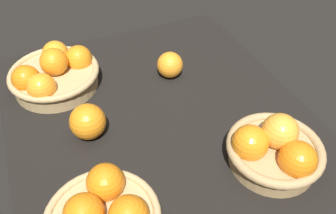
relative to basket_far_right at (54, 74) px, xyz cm
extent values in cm
cube|color=black|center=(-22.81, -20.96, -5.66)|extent=(84.00, 72.00, 3.00)
cylinder|color=tan|center=(-0.05, -0.07, -1.83)|extent=(22.00, 22.00, 4.65)
torus|color=tan|center=(-0.05, -0.07, 0.49)|extent=(23.68, 23.68, 1.68)
sphere|color=orange|center=(-0.07, -0.78, 3.65)|extent=(7.17, 7.17, 7.17)
sphere|color=orange|center=(-6.53, 3.82, 1.54)|extent=(7.17, 7.17, 7.17)
sphere|color=orange|center=(6.84, -2.02, 1.51)|extent=(7.17, 7.17, 7.17)
sphere|color=orange|center=(1.74, -7.36, 1.72)|extent=(7.17, 7.17, 7.17)
sphere|color=orange|center=(-1.55, 6.90, 1.51)|extent=(7.17, 7.17, 7.17)
sphere|color=orange|center=(-46.02, 2.37, 3.73)|extent=(7.11, 7.11, 7.11)
sphere|color=orange|center=(-41.12, -2.75, 3.37)|extent=(7.11, 7.11, 7.11)
cylinder|color=tan|center=(-44.74, -38.03, -1.84)|extent=(18.51, 18.51, 4.63)
torus|color=tan|center=(-44.74, -38.03, 0.47)|extent=(20.55, 20.55, 2.04)
sphere|color=orange|center=(-49.98, -39.20, 2.01)|extent=(7.71, 7.71, 7.71)
sphere|color=#F49E33|center=(-43.26, -39.54, 3.44)|extent=(7.71, 7.71, 7.71)
sphere|color=orange|center=(-42.68, -32.82, 2.21)|extent=(7.71, 7.71, 7.71)
sphere|color=orange|center=(-7.84, -30.06, -0.56)|extent=(7.20, 7.20, 7.20)
sphere|color=orange|center=(-21.10, -3.88, 0.01)|extent=(8.35, 8.35, 8.35)
camera|label=1|loc=(-80.26, 1.76, 57.13)|focal=37.83mm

